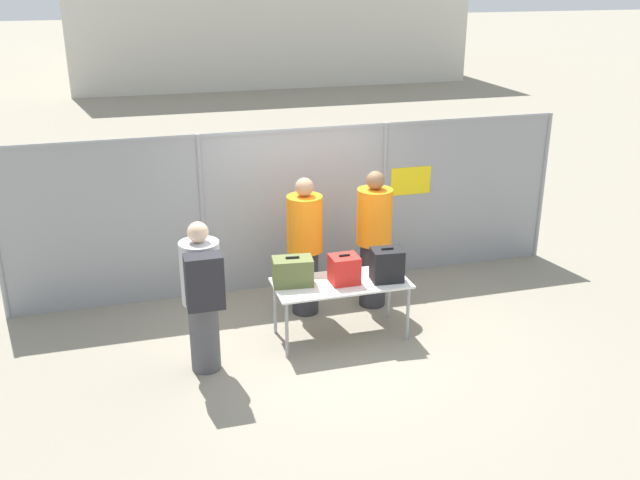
# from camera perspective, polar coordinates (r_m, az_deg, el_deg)

# --- Properties ---
(ground_plane) EXTENTS (120.00, 120.00, 0.00)m
(ground_plane) POSITION_cam_1_polar(r_m,az_deg,el_deg) (8.83, 0.72, -7.58)
(ground_plane) COLOR gray
(fence_section) EXTENTS (7.75, 0.07, 2.24)m
(fence_section) POSITION_cam_1_polar(r_m,az_deg,el_deg) (9.77, -1.86, 2.79)
(fence_section) COLOR gray
(fence_section) RESTS_ON ground_plane
(inspection_table) EXTENTS (1.61, 0.73, 0.73)m
(inspection_table) POSITION_cam_1_polar(r_m,az_deg,el_deg) (8.50, 1.69, -3.75)
(inspection_table) COLOR silver
(inspection_table) RESTS_ON ground_plane
(suitcase_olive) EXTENTS (0.50, 0.34, 0.35)m
(suitcase_olive) POSITION_cam_1_polar(r_m,az_deg,el_deg) (8.36, -2.20, -2.53)
(suitcase_olive) COLOR #566033
(suitcase_olive) RESTS_ON inspection_table
(suitcase_red) EXTENTS (0.33, 0.30, 0.36)m
(suitcase_red) POSITION_cam_1_polar(r_m,az_deg,el_deg) (8.41, 1.95, -2.36)
(suitcase_red) COLOR red
(suitcase_red) RESTS_ON inspection_table
(suitcase_black) EXTENTS (0.39, 0.31, 0.42)m
(suitcase_black) POSITION_cam_1_polar(r_m,az_deg,el_deg) (8.49, 5.37, -1.99)
(suitcase_black) COLOR black
(suitcase_black) RESTS_ON inspection_table
(traveler_hooded) EXTENTS (0.43, 0.67, 1.74)m
(traveler_hooded) POSITION_cam_1_polar(r_m,az_deg,el_deg) (7.76, -9.39, -4.20)
(traveler_hooded) COLOR #4C4C51
(traveler_hooded) RESTS_ON ground_plane
(security_worker_near) EXTENTS (0.45, 0.45, 1.82)m
(security_worker_near) POSITION_cam_1_polar(r_m,az_deg,el_deg) (9.02, -1.22, -0.38)
(security_worker_near) COLOR #2D2D33
(security_worker_near) RESTS_ON ground_plane
(security_worker_far) EXTENTS (0.46, 0.46, 1.84)m
(security_worker_far) POSITION_cam_1_polar(r_m,az_deg,el_deg) (9.25, 4.33, 0.20)
(security_worker_far) COLOR #2D2D33
(security_worker_far) RESTS_ON ground_plane
(utility_trailer) EXTENTS (3.98, 2.16, 0.73)m
(utility_trailer) POSITION_cam_1_polar(r_m,az_deg,el_deg) (12.49, 0.34, 3.27)
(utility_trailer) COLOR white
(utility_trailer) RESTS_ON ground_plane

